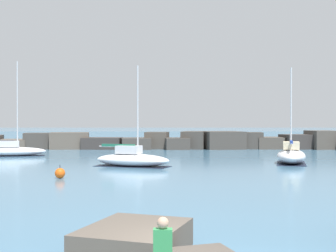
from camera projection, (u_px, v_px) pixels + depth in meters
open_sea_beyond at (171, 136)px, 121.80m from camera, size 400.00×116.00×0.01m
breakwater_jetty at (202, 142)px, 61.70m from camera, size 72.16×7.01×2.41m
sailboat_moored_1 at (292, 155)px, 39.54m from camera, size 3.61×5.89×8.18m
sailboat_moored_3 at (133, 159)px, 37.06m from camera, size 6.60×4.27×7.98m
sailboat_moored_4 at (13, 150)px, 48.34m from camera, size 7.09×3.57×9.84m
mooring_buoy_orange_near at (61, 173)px, 29.18m from camera, size 0.64×0.64×0.84m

